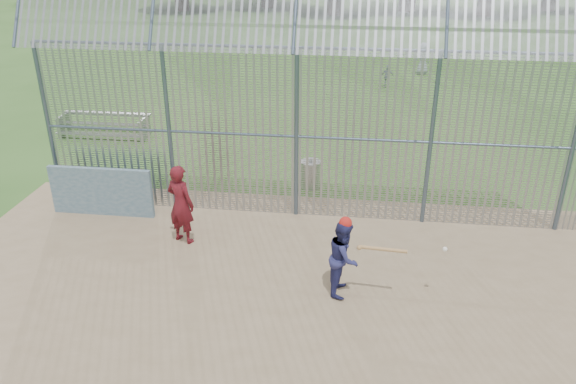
# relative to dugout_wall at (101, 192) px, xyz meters

# --- Properties ---
(ground) EXTENTS (120.00, 120.00, 0.00)m
(ground) POSITION_rel_dugout_wall_xyz_m (4.60, -2.90, -0.62)
(ground) COLOR #2D511E
(ground) RESTS_ON ground
(dirt_infield) EXTENTS (14.00, 10.00, 0.02)m
(dirt_infield) POSITION_rel_dugout_wall_xyz_m (4.60, -3.40, -0.61)
(dirt_infield) COLOR #756047
(dirt_infield) RESTS_ON ground
(dugout_wall) EXTENTS (2.50, 0.12, 1.20)m
(dugout_wall) POSITION_rel_dugout_wall_xyz_m (0.00, 0.00, 0.00)
(dugout_wall) COLOR #38566B
(dugout_wall) RESTS_ON dirt_infield
(batter) EXTENTS (0.63, 0.77, 1.48)m
(batter) POSITION_rel_dugout_wall_xyz_m (5.85, -2.47, 0.14)
(batter) COLOR navy
(batter) RESTS_ON dirt_infield
(onlooker) EXTENTS (0.77, 0.64, 1.79)m
(onlooker) POSITION_rel_dugout_wall_xyz_m (2.28, -0.99, 0.30)
(onlooker) COLOR maroon
(onlooker) RESTS_ON dirt_infield
(bg_kid_standing) EXTENTS (0.84, 0.69, 1.49)m
(bg_kid_standing) POSITION_rel_dugout_wall_xyz_m (8.89, 15.90, 0.12)
(bg_kid_standing) COLOR gray
(bg_kid_standing) RESTS_ON ground
(bg_kid_seated) EXTENTS (0.58, 0.27, 0.97)m
(bg_kid_seated) POSITION_rel_dugout_wall_xyz_m (7.16, 13.16, -0.14)
(bg_kid_seated) COLOR slate
(bg_kid_seated) RESTS_ON ground
(batting_gear) EXTENTS (1.96, 0.34, 0.57)m
(batting_gear) POSITION_rel_dugout_wall_xyz_m (6.07, -2.50, 0.75)
(batting_gear) COLOR #AF1D17
(batting_gear) RESTS_ON ground
(trash_can) EXTENTS (0.56, 0.56, 0.82)m
(trash_can) POSITION_rel_dugout_wall_xyz_m (4.80, 2.24, -0.24)
(trash_can) COLOR gray
(trash_can) RESTS_ON ground
(bleacher) EXTENTS (3.00, 0.95, 0.72)m
(bleacher) POSITION_rel_dugout_wall_xyz_m (-2.36, 5.40, -0.21)
(bleacher) COLOR slate
(bleacher) RESTS_ON ground
(backstop_fence) EXTENTS (20.09, 0.81, 5.30)m
(backstop_fence) POSITION_rel_dugout_wall_xyz_m (6.41, 0.53, 1.74)
(backstop_fence) COLOR #47566B
(backstop_fence) RESTS_ON ground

